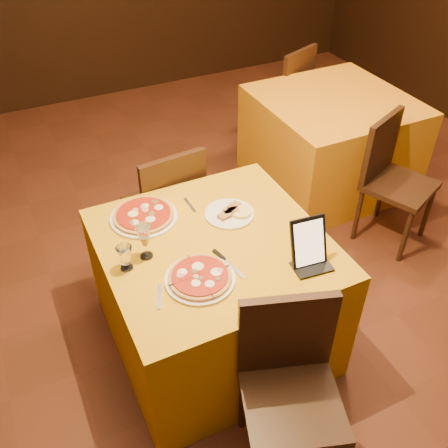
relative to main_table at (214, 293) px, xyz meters
name	(u,v)px	position (x,y,z in m)	size (l,w,h in m)	color
floor	(257,307)	(0.34, 0.10, -0.38)	(6.00, 7.00, 0.01)	#5E2D19
main_table	(214,293)	(0.00, 0.00, 0.00)	(1.10, 1.10, 0.75)	#D2970D
side_table	(329,142)	(1.53, 1.09, 0.00)	(1.10, 1.10, 0.75)	orange
chair_main_near	(292,403)	(0.00, -0.79, 0.08)	(0.39, 0.39, 0.91)	black
chair_main_far	(163,204)	(0.00, 0.78, 0.08)	(0.36, 0.36, 0.91)	black
chair_side_near	(400,186)	(1.53, 0.28, 0.08)	(0.42, 0.42, 0.91)	black
chair_side_far	(279,95)	(1.53, 1.89, 0.08)	(0.39, 0.39, 0.91)	black
pizza_near	(200,278)	(-0.17, -0.22, 0.39)	(0.33, 0.33, 0.03)	white
pizza_far	(144,216)	(-0.25, 0.33, 0.39)	(0.36, 0.36, 0.03)	white
cutlet_dish	(229,213)	(0.17, 0.16, 0.39)	(0.26, 0.26, 0.03)	white
wine_glass	(145,242)	(-0.34, 0.04, 0.47)	(0.08, 0.08, 0.19)	#DFD97E
water_glass	(125,258)	(-0.45, 0.00, 0.44)	(0.06, 0.06, 0.13)	silver
tablet	(309,242)	(0.34, -0.32, 0.49)	(0.18, 0.02, 0.24)	black
knife	(230,265)	(0.00, -0.19, 0.38)	(0.22, 0.02, 0.01)	#B9BBC1
fork_near	(159,296)	(-0.37, -0.23, 0.38)	(0.15, 0.02, 0.01)	silver
fork_far	(190,205)	(0.01, 0.33, 0.38)	(0.14, 0.02, 0.01)	silver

